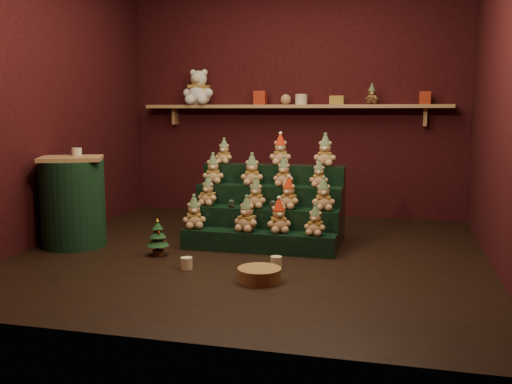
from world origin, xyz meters
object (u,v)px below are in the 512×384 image
(riser_tier_front, at_px, (258,242))
(mug_left, at_px, (187,263))
(white_bear, at_px, (199,83))
(snow_globe_c, at_px, (315,207))
(side_table, at_px, (73,202))
(snow_globe_a, at_px, (231,203))
(mini_christmas_tree, at_px, (158,237))
(brown_bear, at_px, (372,94))
(snow_globe_b, at_px, (273,205))
(wicker_basket, at_px, (259,275))
(mug_right, at_px, (276,262))

(riser_tier_front, height_order, mug_left, riser_tier_front)
(mug_left, height_order, white_bear, white_bear)
(snow_globe_c, xyz_separation_m, side_table, (-2.21, -0.36, 0.01))
(white_bear, bearing_deg, side_table, -103.58)
(snow_globe_a, bearing_deg, mini_christmas_tree, -135.33)
(side_table, distance_m, mini_christmas_tree, 0.95)
(snow_globe_c, bearing_deg, riser_tier_front, -161.91)
(riser_tier_front, distance_m, brown_bear, 2.39)
(snow_globe_c, xyz_separation_m, brown_bear, (0.39, 1.61, 1.03))
(snow_globe_b, xyz_separation_m, mini_christmas_tree, (-0.91, -0.51, -0.24))
(riser_tier_front, bearing_deg, wicker_basket, -75.25)
(snow_globe_a, xyz_separation_m, mug_right, (0.57, -0.64, -0.35))
(side_table, bearing_deg, wicker_basket, -43.18)
(mug_right, bearing_deg, riser_tier_front, 119.51)
(snow_globe_c, distance_m, wicker_basket, 1.12)
(side_table, height_order, wicker_basket, side_table)
(snow_globe_c, xyz_separation_m, mug_right, (-0.22, -0.64, -0.36))
(snow_globe_b, distance_m, mug_left, 1.06)
(mini_christmas_tree, distance_m, white_bear, 2.58)
(snow_globe_a, xyz_separation_m, mini_christmas_tree, (-0.52, -0.51, -0.24))
(mini_christmas_tree, xyz_separation_m, mug_right, (1.08, -0.13, -0.11))
(snow_globe_a, distance_m, mug_right, 0.93)
(snow_globe_b, bearing_deg, riser_tier_front, -122.34)
(snow_globe_b, bearing_deg, mug_right, -75.05)
(riser_tier_front, distance_m, wicker_basket, 0.91)
(snow_globe_c, distance_m, mug_left, 1.29)
(riser_tier_front, relative_size, mug_left, 14.79)
(riser_tier_front, relative_size, side_table, 1.68)
(riser_tier_front, distance_m, snow_globe_a, 0.46)
(snow_globe_a, xyz_separation_m, brown_bear, (1.17, 1.61, 1.03))
(riser_tier_front, height_order, side_table, side_table)
(mug_left, distance_m, white_bear, 3.01)
(snow_globe_a, relative_size, mug_right, 0.84)
(riser_tier_front, relative_size, mug_right, 15.19)
(riser_tier_front, distance_m, side_table, 1.76)
(snow_globe_b, bearing_deg, mug_left, -120.90)
(snow_globe_a, bearing_deg, side_table, -165.69)
(mug_left, xyz_separation_m, mug_right, (0.68, 0.22, -0.00))
(riser_tier_front, relative_size, wicker_basket, 4.31)
(mug_right, xyz_separation_m, brown_bear, (0.60, 2.25, 1.38))
(riser_tier_front, xyz_separation_m, white_bear, (-1.18, 1.77, 1.50))
(snow_globe_c, distance_m, side_table, 2.24)
(snow_globe_a, height_order, mug_left, snow_globe_a)
(side_table, distance_m, brown_bear, 3.41)
(side_table, height_order, mug_left, side_table)
(snow_globe_b, relative_size, snow_globe_c, 1.03)
(snow_globe_b, xyz_separation_m, wicker_basket, (0.13, -1.03, -0.35))
(riser_tier_front, relative_size, snow_globe_b, 16.31)
(snow_globe_b, distance_m, side_table, 1.85)
(side_table, xyz_separation_m, wicker_basket, (1.95, -0.67, -0.36))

